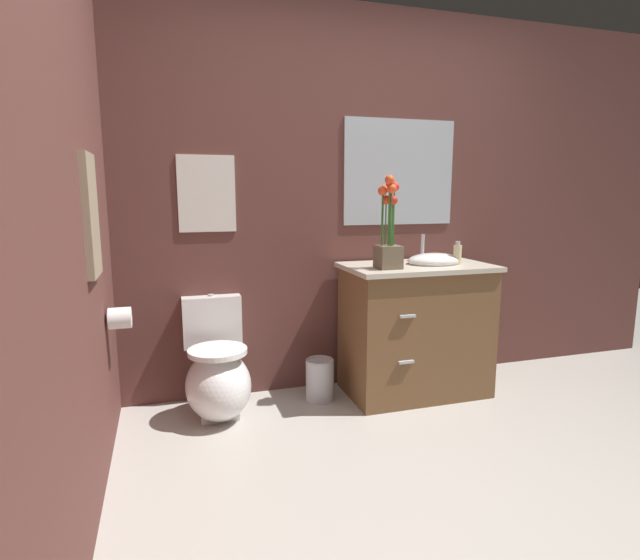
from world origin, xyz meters
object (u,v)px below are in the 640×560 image
(toilet, at_px, (217,376))
(trash_bin, at_px, (320,379))
(toilet_paper_roll, at_px, (120,318))
(soap_bottle, at_px, (457,254))
(hanging_towel, at_px, (91,216))
(flower_vase, at_px, (388,234))
(vanity_cabinet, at_px, (416,327))
(wall_poster, at_px, (207,194))
(wall_mirror, at_px, (400,172))

(toilet, height_order, trash_bin, toilet)
(toilet, relative_size, toilet_paper_roll, 6.27)
(soap_bottle, bearing_deg, toilet, 176.44)
(toilet, bearing_deg, hanging_towel, -134.64)
(flower_vase, bearing_deg, toilet_paper_roll, -177.32)
(vanity_cabinet, distance_m, hanging_towel, 2.07)
(vanity_cabinet, height_order, toilet_paper_roll, vanity_cabinet)
(toilet_paper_roll, bearing_deg, soap_bottle, 2.85)
(toilet, bearing_deg, vanity_cabinet, -1.17)
(flower_vase, distance_m, wall_poster, 1.13)
(hanging_towel, bearing_deg, vanity_cabinet, 16.15)
(wall_poster, xyz_separation_m, toilet_paper_roll, (-0.50, -0.46, -0.63))
(toilet, xyz_separation_m, hanging_towel, (-0.55, -0.56, 0.98))
(vanity_cabinet, distance_m, soap_bottle, 0.55)
(soap_bottle, relative_size, toilet_paper_roll, 1.36)
(flower_vase, height_order, trash_bin, flower_vase)
(toilet_paper_roll, bearing_deg, flower_vase, 2.68)
(toilet, xyz_separation_m, vanity_cabinet, (1.29, -0.03, 0.20))
(wall_mirror, bearing_deg, wall_poster, 180.00)
(toilet, bearing_deg, trash_bin, 2.28)
(hanging_towel, bearing_deg, toilet, 45.36)
(vanity_cabinet, height_order, wall_poster, wall_poster)
(wall_poster, xyz_separation_m, wall_mirror, (1.29, 0.00, 0.14))
(hanging_towel, bearing_deg, flower_vase, 15.35)
(wall_mirror, bearing_deg, flower_vase, -122.98)
(trash_bin, distance_m, toilet_paper_roll, 1.28)
(vanity_cabinet, bearing_deg, soap_bottle, -15.79)
(trash_bin, relative_size, toilet_paper_roll, 2.47)
(trash_bin, bearing_deg, toilet, -177.72)
(flower_vase, distance_m, soap_bottle, 0.52)
(wall_poster, bearing_deg, trash_bin, -20.58)
(toilet_paper_roll, bearing_deg, trash_bin, 11.00)
(toilet, height_order, toilet_paper_roll, toilet_paper_roll)
(trash_bin, distance_m, wall_poster, 1.36)
(wall_poster, bearing_deg, hanging_towel, -123.75)
(soap_bottle, xyz_separation_m, toilet_paper_roll, (-2.03, -0.10, -0.25))
(vanity_cabinet, bearing_deg, flower_vase, -159.08)
(soap_bottle, distance_m, wall_poster, 1.62)
(hanging_towel, relative_size, toilet_paper_roll, 4.73)
(trash_bin, relative_size, wall_mirror, 0.34)
(flower_vase, xyz_separation_m, soap_bottle, (0.50, 0.03, -0.14))
(trash_bin, bearing_deg, vanity_cabinet, -4.62)
(vanity_cabinet, relative_size, flower_vase, 1.86)
(soap_bottle, distance_m, wall_mirror, 0.68)
(wall_poster, relative_size, hanging_towel, 0.89)
(wall_poster, bearing_deg, wall_mirror, 0.00)
(toilet, xyz_separation_m, soap_bottle, (1.53, -0.10, 0.68))
(flower_vase, height_order, wall_poster, wall_poster)
(toilet, distance_m, vanity_cabinet, 1.30)
(flower_vase, relative_size, soap_bottle, 3.73)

